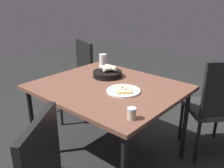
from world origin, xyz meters
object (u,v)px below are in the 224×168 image
at_px(bread_basket, 108,73).
at_px(chair_far, 76,75).
at_px(beer_glass, 103,62).
at_px(chair_near, 218,103).
at_px(dining_table, 108,92).
at_px(pepper_shaker, 132,114).
at_px(pizza_plate, 123,90).

distance_m(bread_basket, chair_far, 0.78).
relative_size(beer_glass, chair_far, 0.16).
height_order(chair_near, chair_far, chair_near).
relative_size(dining_table, chair_near, 1.24).
bearing_deg(pepper_shaker, beer_glass, -37.73).
xyz_separation_m(beer_glass, pepper_shaker, (-0.86, 0.66, -0.03)).
xyz_separation_m(pizza_plate, bread_basket, (0.34, -0.19, 0.02)).
bearing_deg(chair_far, chair_near, -171.37).
relative_size(bread_basket, chair_far, 0.29).
xyz_separation_m(pizza_plate, chair_far, (1.05, -0.41, -0.21)).
relative_size(pepper_shaker, chair_near, 0.08).
xyz_separation_m(dining_table, pizza_plate, (-0.18, 0.01, 0.06)).
bearing_deg(pizza_plate, chair_far, -21.48).
bearing_deg(pizza_plate, beer_glass, -32.65).
bearing_deg(chair_far, pepper_shaker, 151.87).
relative_size(pizza_plate, chair_far, 0.30).
distance_m(pepper_shaker, chair_far, 1.56).
bearing_deg(beer_glass, pepper_shaker, 142.27).
bearing_deg(beer_glass, chair_near, -164.34).
distance_m(bread_basket, chair_near, 1.01).
bearing_deg(pepper_shaker, bread_basket, -37.63).
height_order(pizza_plate, chair_near, chair_near).
bearing_deg(dining_table, chair_far, -24.67).
height_order(beer_glass, chair_near, chair_near).
distance_m(pizza_plate, beer_glass, 0.65).
height_order(bread_basket, chair_far, chair_far).
bearing_deg(chair_near, beer_glass, 15.66).
bearing_deg(beer_glass, pizza_plate, 147.35).
bearing_deg(pepper_shaker, chair_near, -102.82).
bearing_deg(bread_basket, chair_far, -17.60).
xyz_separation_m(pizza_plate, chair_near, (-0.53, -0.65, -0.18)).
relative_size(chair_near, chair_far, 1.04).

